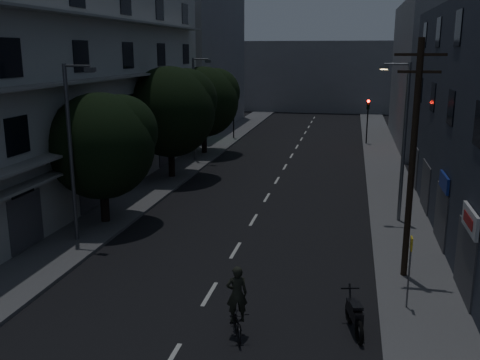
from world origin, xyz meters
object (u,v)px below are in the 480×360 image
(cyclist, at_px, (237,312))
(motorcycle, at_px, (354,316))
(utility_pole, at_px, (413,156))
(bus_stop_sign, at_px, (410,259))

(cyclist, bearing_deg, motorcycle, -4.02)
(utility_pole, xyz_separation_m, cyclist, (-5.50, -5.52, -4.09))
(utility_pole, relative_size, motorcycle, 4.37)
(bus_stop_sign, relative_size, cyclist, 1.10)
(utility_pole, relative_size, bus_stop_sign, 3.56)
(utility_pole, height_order, motorcycle, utility_pole)
(utility_pole, height_order, cyclist, utility_pole)
(utility_pole, distance_m, motorcycle, 6.57)
(utility_pole, height_order, bus_stop_sign, utility_pole)
(bus_stop_sign, distance_m, motorcycle, 2.83)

